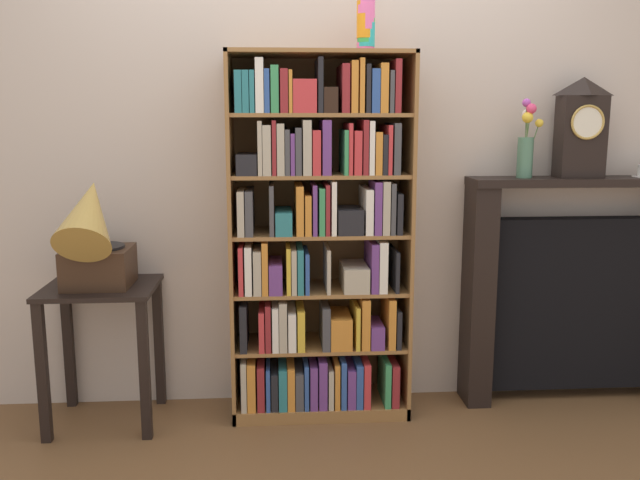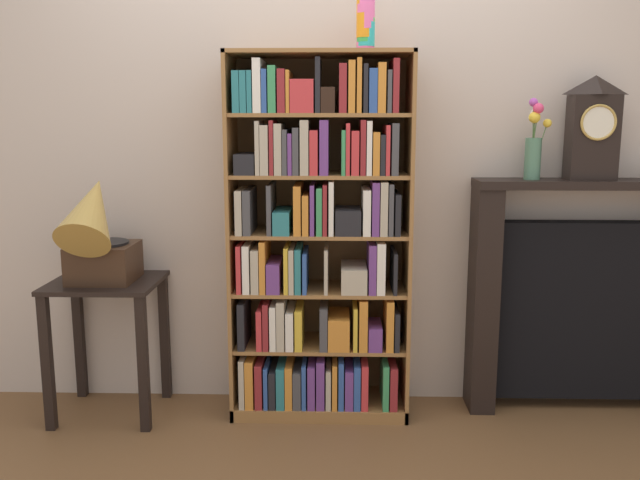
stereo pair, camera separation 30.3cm
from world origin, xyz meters
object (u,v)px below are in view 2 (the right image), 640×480
(bookshelf, at_px, (318,246))
(side_table_left, at_px, (107,316))
(cup_stack, at_px, (366,23))
(gramophone, at_px, (97,232))
(mantel_clock, at_px, (593,128))
(fireplace_mantel, at_px, (590,299))
(flower_vase, at_px, (534,145))

(bookshelf, bearing_deg, side_table_left, -177.30)
(bookshelf, xyz_separation_m, cup_stack, (0.21, -0.02, 1.02))
(gramophone, height_order, mantel_clock, mantel_clock)
(cup_stack, distance_m, gramophone, 1.55)
(cup_stack, relative_size, gramophone, 0.42)
(cup_stack, bearing_deg, gramophone, -175.07)
(bookshelf, xyz_separation_m, gramophone, (-1.02, -0.12, 0.09))
(side_table_left, bearing_deg, cup_stack, 1.46)
(gramophone, bearing_deg, fireplace_mantel, 5.02)
(cup_stack, distance_m, side_table_left, 1.83)
(mantel_clock, relative_size, flower_vase, 1.27)
(gramophone, bearing_deg, bookshelf, 6.88)
(bookshelf, bearing_deg, flower_vase, 3.12)
(mantel_clock, distance_m, flower_vase, 0.28)
(bookshelf, distance_m, flower_vase, 1.12)
(gramophone, xyz_separation_m, mantel_clock, (2.30, 0.18, 0.47))
(bookshelf, bearing_deg, gramophone, -173.12)
(fireplace_mantel, height_order, mantel_clock, mantel_clock)
(cup_stack, height_order, gramophone, cup_stack)
(bookshelf, bearing_deg, cup_stack, -4.44)
(bookshelf, xyz_separation_m, mantel_clock, (1.28, 0.06, 0.56))
(bookshelf, height_order, cup_stack, cup_stack)
(fireplace_mantel, distance_m, mantel_clock, 0.83)
(gramophone, bearing_deg, side_table_left, 90.00)
(side_table_left, bearing_deg, mantel_clock, 2.73)
(gramophone, bearing_deg, cup_stack, 4.93)
(gramophone, relative_size, fireplace_mantel, 0.49)
(mantel_clock, bearing_deg, fireplace_mantel, 22.27)
(bookshelf, bearing_deg, mantel_clock, 2.75)
(flower_vase, bearing_deg, mantel_clock, 1.38)
(mantel_clock, bearing_deg, gramophone, -175.41)
(side_table_left, relative_size, gramophone, 1.18)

